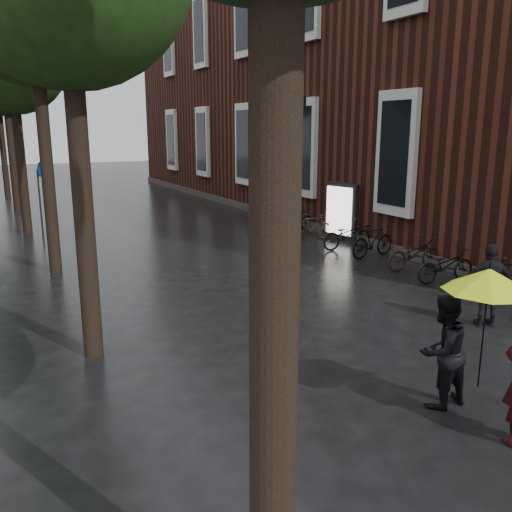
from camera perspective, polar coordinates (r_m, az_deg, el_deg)
brick_building at (r=26.76m, az=10.04°, el=18.01°), size 10.20×33.20×12.00m
street_trees at (r=18.00m, az=-23.65°, el=20.62°), size 4.33×34.03×8.91m
person_black at (r=7.86m, az=19.04°, el=-9.42°), size 0.80×0.63×1.60m
lime_umbrella at (r=7.11m, az=23.30°, el=-2.33°), size 1.10×1.10×1.62m
pedestrian_walking at (r=11.25m, az=23.37°, el=-2.87°), size 1.02×0.82×1.62m
parked_bicycles at (r=16.00m, az=12.95°, el=1.18°), size 1.91×12.75×1.03m
ad_lightbox at (r=18.49m, az=9.06°, el=4.62°), size 0.30×1.29×1.95m
lamp_post at (r=14.86m, az=4.54°, el=9.56°), size 0.23×0.23×4.56m
cycle_sign at (r=19.06m, az=-21.75°, el=6.47°), size 0.14×0.48×2.67m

